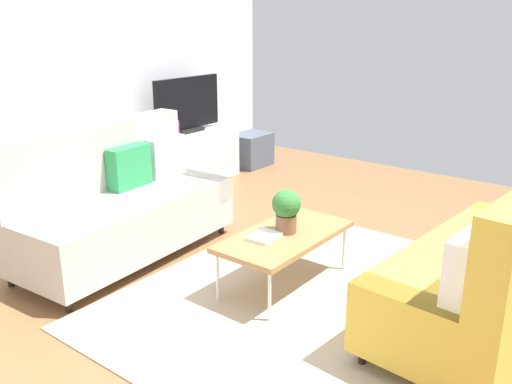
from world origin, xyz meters
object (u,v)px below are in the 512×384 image
(couch_green, at_px, (495,270))
(storage_trunk, at_px, (251,150))
(bottle_0, at_px, (163,130))
(vase_0, at_px, (147,133))
(couch_beige, at_px, (120,205))
(bottle_1, at_px, (170,127))
(potted_plant, at_px, (286,209))
(bottle_2, at_px, (177,128))
(tv, at_px, (187,105))
(tv_console, at_px, (188,158))
(coffee_table, at_px, (285,237))
(table_book_0, at_px, (264,236))

(couch_green, relative_size, storage_trunk, 3.77)
(couch_green, xyz_separation_m, bottle_0, (0.76, 3.83, 0.29))
(storage_trunk, height_order, vase_0, vase_0)
(couch_beige, bearing_deg, bottle_1, -151.25)
(storage_trunk, xyz_separation_m, potted_plant, (-2.53, -2.33, 0.38))
(bottle_2, bearing_deg, couch_beige, -149.08)
(tv, relative_size, potted_plant, 3.03)
(tv_console, relative_size, bottle_1, 6.36)
(vase_0, height_order, bottle_2, bottle_2)
(tv_console, bearing_deg, couch_green, -107.01)
(coffee_table, relative_size, vase_0, 8.16)
(tv, bearing_deg, storage_trunk, -4.16)
(tv, height_order, table_book_0, tv)
(vase_0, bearing_deg, bottle_0, -29.89)
(couch_green, bearing_deg, potted_plant, 104.44)
(coffee_table, relative_size, storage_trunk, 2.12)
(potted_plant, relative_size, vase_0, 2.45)
(bottle_2, bearing_deg, coffee_table, -117.55)
(potted_plant, distance_m, vase_0, 2.63)
(storage_trunk, distance_m, vase_0, 1.76)
(couch_beige, relative_size, potted_plant, 5.92)
(vase_0, relative_size, bottle_2, 0.81)
(coffee_table, bearing_deg, bottle_2, 62.45)
(storage_trunk, distance_m, bottle_2, 1.40)
(couch_beige, bearing_deg, couch_green, 99.31)
(couch_beige, distance_m, bottle_2, 1.94)
(couch_beige, relative_size, tv, 1.95)
(potted_plant, relative_size, table_book_0, 1.37)
(couch_beige, xyz_separation_m, tv_console, (1.85, 1.02, -0.13))
(tv, xyz_separation_m, storage_trunk, (1.10, -0.08, -0.73))
(tv_console, relative_size, table_book_0, 5.83)
(storage_trunk, xyz_separation_m, table_book_0, (-2.72, -2.28, 0.21))
(tv, distance_m, table_book_0, 2.91)
(coffee_table, height_order, potted_plant, potted_plant)
(tv, bearing_deg, coffee_table, -121.09)
(storage_trunk, height_order, potted_plant, potted_plant)
(coffee_table, distance_m, tv_console, 2.85)
(couch_beige, distance_m, bottle_0, 1.76)
(tv_console, bearing_deg, tv, -90.00)
(couch_green, bearing_deg, tv, 77.44)
(potted_plant, xyz_separation_m, vase_0, (0.85, 2.48, 0.10))
(couch_beige, relative_size, tv_console, 1.40)
(tv, height_order, storage_trunk, tv)
(table_book_0, xyz_separation_m, vase_0, (1.04, 2.43, 0.27))
(couch_green, bearing_deg, coffee_table, 105.74)
(coffee_table, relative_size, bottle_1, 5.00)
(potted_plant, xyz_separation_m, bottle_0, (1.01, 2.39, 0.13))
(couch_beige, xyz_separation_m, bottle_2, (1.64, 0.98, 0.28))
(coffee_table, bearing_deg, vase_0, 70.52)
(vase_0, relative_size, bottle_1, 0.61)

